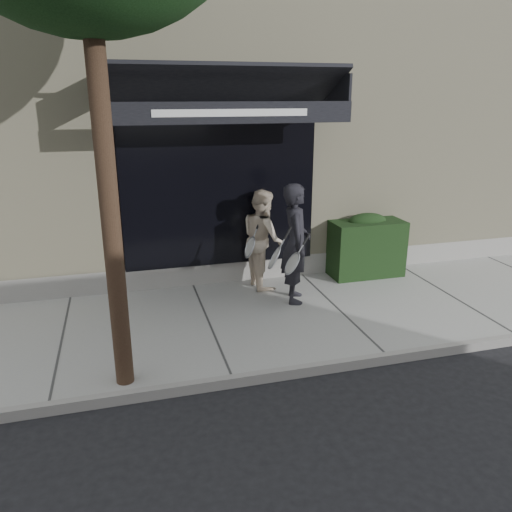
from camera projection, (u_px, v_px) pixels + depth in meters
name	position (u px, v px, depth m)	size (l,w,h in m)	color
ground	(336.00, 314.00, 7.75)	(80.00, 80.00, 0.00)	black
sidewalk	(336.00, 310.00, 7.74)	(20.00, 3.00, 0.12)	#9A9A95
curb	(386.00, 358.00, 6.31)	(20.00, 0.10, 0.14)	gray
building_facade	(252.00, 118.00, 11.46)	(14.30, 8.04, 5.64)	beige
hedge	(365.00, 246.00, 8.98)	(1.30, 0.70, 1.14)	black
pedestrian_front	(296.00, 244.00, 7.70)	(0.85, 0.92, 1.87)	black
pedestrian_back	(263.00, 239.00, 8.35)	(0.73, 0.86, 1.66)	beige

